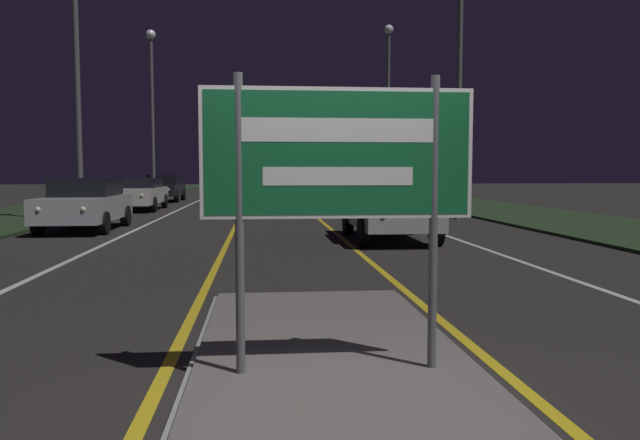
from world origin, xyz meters
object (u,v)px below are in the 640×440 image
at_px(highway_sign, 338,165).
at_px(car_approaching_2, 165,187).
at_px(car_receding_2, 322,188).
at_px(streetlight_left_near, 76,45).
at_px(streetlight_left_far, 152,92).
at_px(car_approaching_1, 140,193).
at_px(car_approaching_0, 85,203).
at_px(car_receding_1, 337,192).
at_px(streetlight_right_near, 460,33).
at_px(car_receding_0, 389,208).
at_px(streetlight_right_far, 388,91).

bearing_deg(highway_sign, car_approaching_2, 101.03).
bearing_deg(car_receding_2, streetlight_left_near, -123.75).
relative_size(streetlight_left_far, car_approaching_1, 1.91).
bearing_deg(car_approaching_1, car_approaching_0, -88.52).
height_order(highway_sign, car_receding_2, highway_sign).
height_order(streetlight_left_near, car_receding_1, streetlight_left_near).
bearing_deg(car_approaching_1, highway_sign, -75.56).
height_order(car_receding_1, car_approaching_0, car_receding_1).
relative_size(streetlight_left_near, car_receding_1, 1.80).
xyz_separation_m(streetlight_right_near, car_approaching_0, (-11.80, -2.86, -5.63)).
bearing_deg(car_receding_0, streetlight_right_far, 78.60).
height_order(streetlight_right_far, car_approaching_1, streetlight_right_far).
relative_size(streetlight_right_far, car_approaching_0, 2.27).
xyz_separation_m(highway_sign, streetlight_right_near, (6.20, 16.35, 4.68)).
xyz_separation_m(streetlight_right_near, car_receding_0, (-3.70, -6.27, -5.61)).
distance_m(streetlight_left_far, car_receding_1, 12.96).
bearing_deg(highway_sign, car_receding_1, 83.09).
xyz_separation_m(streetlight_left_near, car_approaching_2, (0.37, 14.99, -4.84)).
bearing_deg(car_approaching_1, streetlight_right_near, -27.75).
bearing_deg(streetlight_left_near, streetlight_right_near, 2.57).
relative_size(car_approaching_0, car_approaching_2, 0.93).
height_order(highway_sign, car_receding_0, highway_sign).
relative_size(streetlight_right_far, car_receding_0, 2.35).
bearing_deg(highway_sign, streetlight_left_far, 102.21).
bearing_deg(car_approaching_2, streetlight_left_far, -104.66).
bearing_deg(streetlight_left_far, car_receding_1, -41.27).
bearing_deg(car_approaching_2, car_receding_2, -9.09).
distance_m(streetlight_left_far, streetlight_right_near, 18.12).
height_order(car_receding_0, car_approaching_2, car_receding_0).
height_order(highway_sign, car_approaching_1, highway_sign).
bearing_deg(streetlight_left_far, car_approaching_2, 75.34).
distance_m(car_receding_2, car_approaching_0, 17.93).
height_order(car_receding_0, car_receding_1, car_receding_1).
height_order(streetlight_left_far, streetlight_right_near, streetlight_right_near).
xyz_separation_m(streetlight_left_near, streetlight_right_near, (12.57, 0.57, 0.77)).
distance_m(car_receding_0, car_receding_2, 19.30).
relative_size(car_receding_0, car_approaching_1, 0.88).
height_order(streetlight_right_far, car_approaching_2, streetlight_right_far).
height_order(car_receding_1, car_approaching_2, car_receding_1).
relative_size(streetlight_left_near, car_approaching_0, 1.94).
bearing_deg(car_approaching_0, streetlight_left_far, 92.73).
bearing_deg(car_receding_1, streetlight_left_far, 138.73).
relative_size(streetlight_right_near, car_approaching_1, 2.07).
relative_size(car_approaching_0, car_approaching_1, 0.91).
bearing_deg(car_approaching_0, highway_sign, -67.44).
bearing_deg(car_approaching_2, streetlight_right_far, -1.42).
distance_m(highway_sign, streetlight_right_near, 18.10).
height_order(car_receding_2, car_approaching_0, car_receding_2).
bearing_deg(streetlight_right_far, highway_sign, -102.24).
relative_size(car_approaching_1, car_approaching_2, 1.03).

